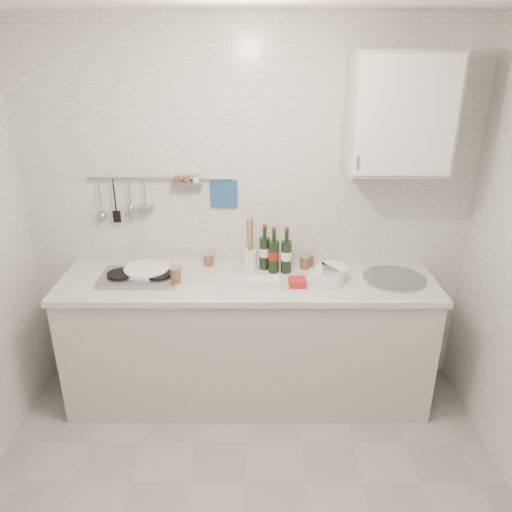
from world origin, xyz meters
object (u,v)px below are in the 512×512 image
Objects in this scene: plate_stack_sink at (329,274)px; plate_stack_hob at (145,272)px; wall_cabinet at (399,113)px; utensil_crock at (250,257)px; wine_bottles at (275,249)px.

plate_stack_hob is at bearing 176.46° from plate_stack_sink.
wall_cabinet reaches higher than utensil_crock.
wine_bottles is at bearing -8.87° from utensil_crock.
wine_bottles is at bearing 156.20° from plate_stack_sink.
plate_stack_sink is 0.69× the size of utensil_crock.
wall_cabinet reaches higher than plate_stack_hob.
plate_stack_hob is at bearing -174.85° from wine_bottles.
plate_stack_sink is (1.20, -0.07, 0.02)m from plate_stack_hob.
wine_bottles reaches higher than plate_stack_hob.
wall_cabinet reaches higher than wine_bottles.
plate_stack_sink is (-0.38, -0.14, -0.98)m from wall_cabinet.
plate_stack_hob is 0.87× the size of utensil_crock.
utensil_crock reaches higher than plate_stack_hob.
plate_stack_sink is at bearing -3.54° from plate_stack_hob.
plate_stack_sink is 0.39m from wine_bottles.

